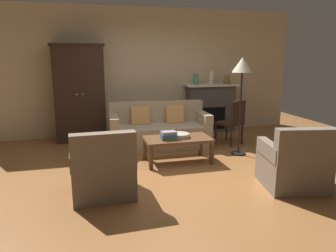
# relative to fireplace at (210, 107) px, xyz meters

# --- Properties ---
(ground_plane) EXTENTS (9.60, 9.60, 0.00)m
(ground_plane) POSITION_rel_fireplace_xyz_m (-1.55, -2.30, -0.57)
(ground_plane) COLOR #9E6638
(back_wall) EXTENTS (7.20, 0.10, 2.80)m
(back_wall) POSITION_rel_fireplace_xyz_m (-1.55, 0.25, 0.83)
(back_wall) COLOR beige
(back_wall) RESTS_ON ground
(fireplace) EXTENTS (1.26, 0.48, 1.12)m
(fireplace) POSITION_rel_fireplace_xyz_m (0.00, 0.00, 0.00)
(fireplace) COLOR #4C4947
(fireplace) RESTS_ON ground
(armoire) EXTENTS (1.06, 0.57, 2.00)m
(armoire) POSITION_rel_fireplace_xyz_m (-2.95, -0.08, 0.43)
(armoire) COLOR black
(armoire) RESTS_ON ground
(couch) EXTENTS (1.95, 0.94, 0.86)m
(couch) POSITION_rel_fireplace_xyz_m (-1.47, -0.98, -0.25)
(couch) COLOR tan
(couch) RESTS_ON ground
(coffee_table) EXTENTS (1.10, 0.60, 0.42)m
(coffee_table) POSITION_rel_fireplace_xyz_m (-1.39, -2.00, -0.20)
(coffee_table) COLOR brown
(coffee_table) RESTS_ON ground
(fruit_bowl) EXTENTS (0.33, 0.33, 0.07)m
(fruit_bowl) POSITION_rel_fireplace_xyz_m (-1.35, -1.97, -0.12)
(fruit_bowl) COLOR beige
(fruit_bowl) RESTS_ON coffee_table
(book_stack) EXTENTS (0.25, 0.19, 0.13)m
(book_stack) POSITION_rel_fireplace_xyz_m (-1.56, -2.06, -0.08)
(book_stack) COLOR #427A4C
(book_stack) RESTS_ON coffee_table
(mantel_vase_jade) EXTENTS (0.12, 0.12, 0.24)m
(mantel_vase_jade) POSITION_rel_fireplace_xyz_m (-0.38, -0.02, 0.67)
(mantel_vase_jade) COLOR slate
(mantel_vase_jade) RESTS_ON fireplace
(mantel_vase_cream) EXTENTS (0.11, 0.11, 0.30)m
(mantel_vase_cream) POSITION_rel_fireplace_xyz_m (-0.00, -0.02, 0.70)
(mantel_vase_cream) COLOR beige
(mantel_vase_cream) RESTS_ON fireplace
(mantel_vase_bronze) EXTENTS (0.14, 0.14, 0.20)m
(mantel_vase_bronze) POSITION_rel_fireplace_xyz_m (0.38, -0.02, 0.65)
(mantel_vase_bronze) COLOR olive
(mantel_vase_bronze) RESTS_ON fireplace
(armchair_near_left) EXTENTS (0.80, 0.79, 0.88)m
(armchair_near_left) POSITION_rel_fireplace_xyz_m (-2.67, -3.02, -0.25)
(armchair_near_left) COLOR #756656
(armchair_near_left) RESTS_ON ground
(armchair_near_right) EXTENTS (0.90, 0.90, 0.88)m
(armchair_near_right) POSITION_rel_fireplace_xyz_m (-0.18, -3.43, -0.25)
(armchair_near_right) COLOR #756656
(armchair_near_right) RESTS_ON ground
(side_chair_wooden) EXTENTS (0.60, 0.60, 0.90)m
(side_chair_wooden) POSITION_rel_fireplace_xyz_m (-0.01, -1.24, -0.06)
(side_chair_wooden) COLOR black
(side_chair_wooden) RESTS_ON ground
(floor_lamp) EXTENTS (0.36, 0.36, 1.73)m
(floor_lamp) POSITION_rel_fireplace_xyz_m (-0.19, -1.86, 0.93)
(floor_lamp) COLOR black
(floor_lamp) RESTS_ON ground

